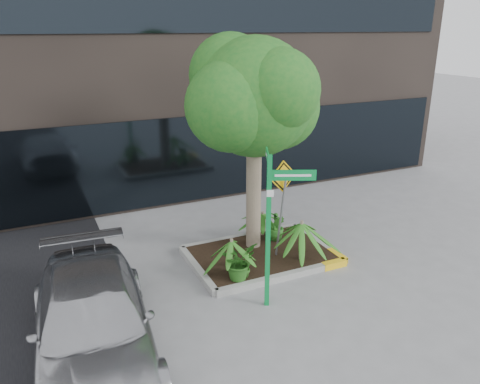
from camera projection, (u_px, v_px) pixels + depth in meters
name	position (u px, v px, depth m)	size (l,w,h in m)	color
ground	(259.00, 265.00, 10.72)	(80.00, 80.00, 0.00)	gray
planter	(263.00, 254.00, 11.01)	(3.35, 2.36, 0.15)	#9E9E99
tree	(254.00, 97.00, 10.20)	(3.39, 3.00, 5.08)	gray
palm_front	(302.00, 223.00, 10.41)	(1.07, 1.07, 1.18)	gray
palm_left	(232.00, 241.00, 9.90)	(0.89, 0.89, 0.99)	gray
palm_back	(263.00, 213.00, 11.76)	(0.71, 0.71, 0.79)	gray
parked_car	(93.00, 322.00, 7.55)	(1.87, 4.60, 1.33)	#AEAEB3
shrub_a	(239.00, 261.00, 9.76)	(0.73, 0.73, 0.81)	#265E1A
shrub_b	(276.00, 226.00, 11.57)	(0.41, 0.41, 0.74)	#27671F
shrub_c	(246.00, 263.00, 9.85)	(0.33, 0.33, 0.62)	#316D21
shrub_d	(277.00, 227.00, 11.59)	(0.36, 0.36, 0.66)	#265F1B
street_sign_post	(271.00, 215.00, 8.64)	(0.83, 1.13, 3.05)	#0D9440
cattle_sign	(282.00, 193.00, 10.23)	(0.71, 0.35, 2.32)	slate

